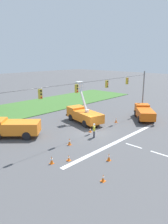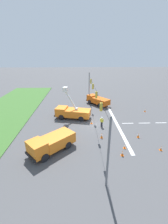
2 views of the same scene
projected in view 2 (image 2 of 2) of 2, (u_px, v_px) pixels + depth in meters
ground_plane at (94, 124)px, 26.39m from camera, size 200.00×200.00×0.00m
lane_markings at (125, 123)px, 26.56m from camera, size 17.60×15.25×0.01m
signal_gantry at (94, 99)px, 24.69m from camera, size 26.20×0.33×7.20m
utility_truck_bucket_lift at (72, 112)px, 28.18m from camera, size 3.84×6.97×5.95m
utility_truck_support_near at (51, 143)px, 18.83m from camera, size 5.94×6.08×2.20m
utility_truck_support_far at (98, 100)px, 35.45m from camera, size 6.00×5.46×2.01m
road_worker at (102, 121)px, 25.07m from camera, size 0.47×0.51×1.77m
traffic_cone_foreground_left at (89, 110)px, 31.71m from camera, size 0.36×0.36×0.72m
traffic_cone_foreground_right at (123, 153)px, 18.23m from camera, size 0.36×0.36×0.75m
traffic_cone_mid_left at (92, 122)px, 26.35m from camera, size 0.36×0.36×0.59m
traffic_cone_mid_right at (125, 146)px, 19.65m from camera, size 0.36×0.36×0.59m
traffic_cone_near_bucket at (138, 135)px, 22.09m from camera, size 0.36×0.36×0.76m
traffic_cone_lane_edge_a at (161, 148)px, 19.25m from camera, size 0.36×0.36×0.63m
traffic_cone_lane_edge_b at (102, 136)px, 21.95m from camera, size 0.36×0.36×0.81m
traffic_cone_far_left at (145, 110)px, 31.57m from camera, size 0.36×0.36×0.65m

